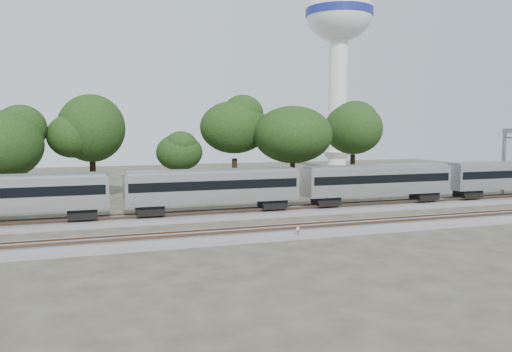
% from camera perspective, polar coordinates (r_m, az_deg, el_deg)
% --- Properties ---
extents(ground, '(160.00, 160.00, 0.00)m').
position_cam_1_polar(ground, '(46.33, -4.92, -6.08)').
color(ground, '#383328').
rests_on(ground, ground).
extents(track_far, '(160.00, 5.00, 0.73)m').
position_cam_1_polar(track_far, '(52.05, -6.43, -4.56)').
color(track_far, slate).
rests_on(track_far, ground).
extents(track_near, '(160.00, 5.00, 0.73)m').
position_cam_1_polar(track_near, '(42.49, -3.68, -6.86)').
color(track_near, slate).
rests_on(track_near, ground).
extents(train, '(132.39, 3.23, 4.76)m').
position_cam_1_polar(train, '(59.45, 13.78, -0.41)').
color(train, '#B7B9BE').
rests_on(train, ground).
extents(switch_stand_red, '(0.31, 0.07, 0.99)m').
position_cam_1_polar(switch_stand_red, '(42.71, 4.96, -6.23)').
color(switch_stand_red, '#512D19').
rests_on(switch_stand_red, ground).
extents(switch_stand_white, '(0.33, 0.18, 1.10)m').
position_cam_1_polar(switch_stand_white, '(41.99, 4.79, -6.33)').
color(switch_stand_white, '#512D19').
rests_on(switch_stand_white, ground).
extents(switch_lever, '(0.57, 0.45, 0.30)m').
position_cam_1_polar(switch_lever, '(43.53, 5.61, -6.65)').
color(switch_lever, '#512D19').
rests_on(switch_lever, ground).
extents(water_tower, '(14.17, 14.17, 39.24)m').
position_cam_1_polar(water_tower, '(111.16, 9.45, 15.78)').
color(water_tower, silver).
rests_on(water_tower, ground).
extents(tree_2, '(7.46, 7.46, 10.52)m').
position_cam_1_polar(tree_2, '(63.34, -27.23, 3.15)').
color(tree_2, black).
rests_on(tree_2, ground).
extents(tree_3, '(9.35, 9.35, 13.18)m').
position_cam_1_polar(tree_3, '(66.41, -18.28, 5.18)').
color(tree_3, black).
rests_on(tree_3, ground).
extents(tree_4, '(6.24, 6.24, 8.80)m').
position_cam_1_polar(tree_4, '(64.55, -8.75, 2.67)').
color(tree_4, black).
rests_on(tree_4, ground).
extents(tree_5, '(9.47, 9.47, 13.35)m').
position_cam_1_polar(tree_5, '(69.01, -2.48, 5.57)').
color(tree_5, black).
rests_on(tree_5, ground).
extents(tree_6, '(8.47, 8.47, 11.94)m').
position_cam_1_polar(tree_6, '(67.29, 4.22, 4.72)').
color(tree_6, black).
rests_on(tree_6, ground).
extents(tree_7, '(9.21, 9.21, 12.98)m').
position_cam_1_polar(tree_7, '(82.88, 11.05, 5.31)').
color(tree_7, black).
rests_on(tree_7, ground).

